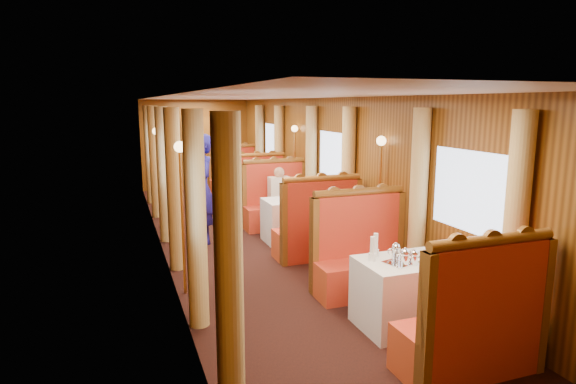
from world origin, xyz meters
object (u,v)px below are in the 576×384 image
fruit_plate (439,258)px  steward (202,189)px  rose_vase_far (243,165)px  tea_tray (401,262)px  teapot_right (414,259)px  banquette_mid_fwd (317,232)px  table_far (244,188)px  banquette_near_fwd (472,330)px  passenger (280,192)px  banquette_mid_aft (276,206)px  banquette_far_fwd (256,193)px  rose_vase_mid (295,189)px  table_near (407,293)px  banquette_near_aft (362,260)px  table_mid (295,220)px  teapot_back (396,253)px  teapot_left (405,259)px  banquette_far_aft (235,180)px

fruit_plate → steward: size_ratio=0.12×
fruit_plate → rose_vase_far: (-0.33, 7.08, 0.16)m
tea_tray → teapot_right: bearing=-45.0°
tea_tray → teapot_right: (0.09, -0.09, 0.05)m
banquette_mid_fwd → tea_tray: bearing=-92.9°
table_far → fruit_plate: 7.12m
banquette_near_fwd → table_far: 8.01m
teapot_right → passenger: bearing=94.7°
banquette_near_fwd → passenger: (-0.00, 5.32, 0.32)m
banquette_near_fwd → steward: size_ratio=0.71×
banquette_mid_aft → steward: bearing=-160.2°
passenger → banquette_far_fwd: bearing=90.0°
teapot_right → rose_vase_mid: 3.65m
table_far → passenger: (-0.00, -2.69, 0.37)m
rose_vase_mid → table_near: bearing=-90.3°
banquette_near_aft → table_mid: bearing=90.0°
banquette_mid_fwd → teapot_back: (-0.11, -2.40, 0.39)m
table_mid → teapot_left: (-0.14, -3.63, 0.44)m
banquette_mid_aft → teapot_back: (-0.11, -4.43, 0.39)m
banquette_mid_aft → tea_tray: 4.59m
tea_tray → rose_vase_mid: 3.57m
banquette_far_fwd → passenger: size_ratio=1.76×
banquette_mid_fwd → tea_tray: 2.57m
teapot_left → teapot_back: 0.22m
passenger → table_mid: bearing=-90.0°
teapot_back → rose_vase_mid: bearing=106.7°
banquette_mid_fwd → banquette_mid_aft: (0.00, 2.03, 0.00)m
table_mid → teapot_left: teapot_left is taller
teapot_right → passenger: size_ratio=0.20×
table_mid → fruit_plate: 3.63m
banquette_near_aft → rose_vase_mid: banquette_near_aft is taller
banquette_near_fwd → banquette_mid_aft: (0.00, 5.53, 0.00)m
rose_vase_mid → passenger: size_ratio=0.47×
table_near → banquette_far_fwd: banquette_far_fwd is taller
banquette_mid_aft → rose_vase_mid: size_ratio=3.72×
banquette_near_fwd → teapot_left: banquette_near_fwd is taller
banquette_mid_aft → teapot_right: 4.68m
banquette_mid_fwd → steward: steward is taller
teapot_right → rose_vase_far: (0.02, 7.12, 0.12)m
banquette_far_fwd → fruit_plate: banquette_far_fwd is taller
banquette_far_fwd → banquette_far_aft: bearing=90.0°
banquette_mid_fwd → fruit_plate: (0.31, -2.59, 0.35)m
table_mid → fruit_plate: size_ratio=4.61×
banquette_mid_aft → tea_tray: banquette_mid_aft is taller
banquette_mid_fwd → banquette_far_fwd: (0.00, 3.50, 0.00)m
banquette_mid_fwd → teapot_left: size_ratio=7.83×
teapot_back → fruit_plate: bearing=-4.9°
banquette_near_fwd → banquette_near_aft: 2.03m
banquette_mid_fwd → banquette_mid_aft: size_ratio=1.00×
table_near → rose_vase_mid: size_ratio=2.92×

